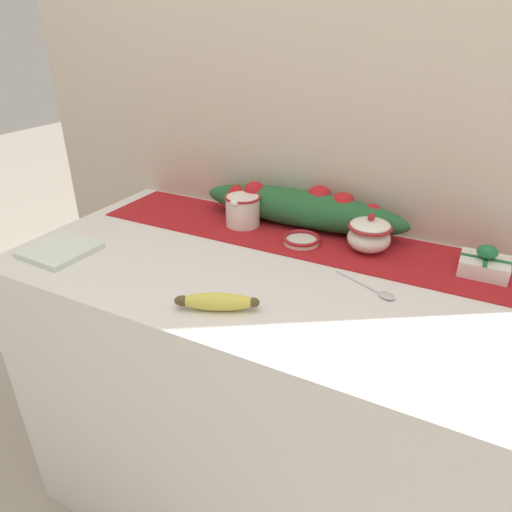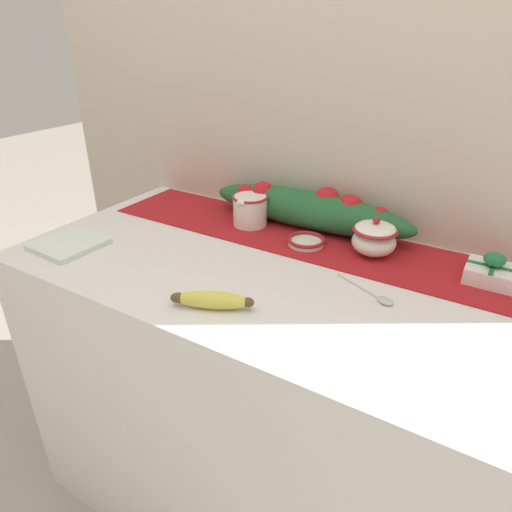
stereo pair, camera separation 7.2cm
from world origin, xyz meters
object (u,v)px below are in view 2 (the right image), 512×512
(sugar_bowl, at_px, (374,238))
(banana, at_px, (212,300))
(napkin_stack, at_px, (69,244))
(cream_pitcher, at_px, (250,209))
(spoon, at_px, (381,299))
(small_dish, at_px, (306,241))
(gift_box, at_px, (491,272))

(sugar_bowl, distance_m, banana, 0.48)
(banana, height_order, napkin_stack, banana)
(banana, bearing_deg, cream_pitcher, 111.81)
(sugar_bowl, bearing_deg, spoon, -66.26)
(small_dish, relative_size, napkin_stack, 0.64)
(banana, distance_m, spoon, 0.38)
(small_dish, bearing_deg, gift_box, 5.40)
(small_dish, xyz_separation_m, gift_box, (0.47, 0.04, 0.02))
(sugar_bowl, bearing_deg, napkin_stack, -152.00)
(small_dish, xyz_separation_m, spoon, (0.27, -0.17, -0.01))
(gift_box, bearing_deg, banana, -139.02)
(napkin_stack, distance_m, gift_box, 1.10)
(sugar_bowl, height_order, napkin_stack, sugar_bowl)
(sugar_bowl, height_order, banana, sugar_bowl)
(banana, relative_size, gift_box, 1.55)
(spoon, xyz_separation_m, gift_box, (0.20, 0.21, 0.02))
(banana, distance_m, napkin_stack, 0.53)
(napkin_stack, bearing_deg, spoon, 12.44)
(small_dish, height_order, spoon, small_dish)
(spoon, xyz_separation_m, napkin_stack, (-0.83, -0.18, 0.00))
(cream_pitcher, height_order, napkin_stack, cream_pitcher)
(small_dish, height_order, napkin_stack, small_dish)
(spoon, relative_size, gift_box, 1.43)
(cream_pitcher, relative_size, spoon, 0.77)
(small_dish, bearing_deg, spoon, -32.17)
(gift_box, bearing_deg, napkin_stack, -158.84)
(cream_pitcher, xyz_separation_m, sugar_bowl, (0.39, -0.00, -0.00))
(small_dish, distance_m, spoon, 0.32)
(spoon, distance_m, gift_box, 0.29)
(sugar_bowl, relative_size, spoon, 0.72)
(banana, bearing_deg, sugar_bowl, 63.59)
(banana, bearing_deg, gift_box, 40.98)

